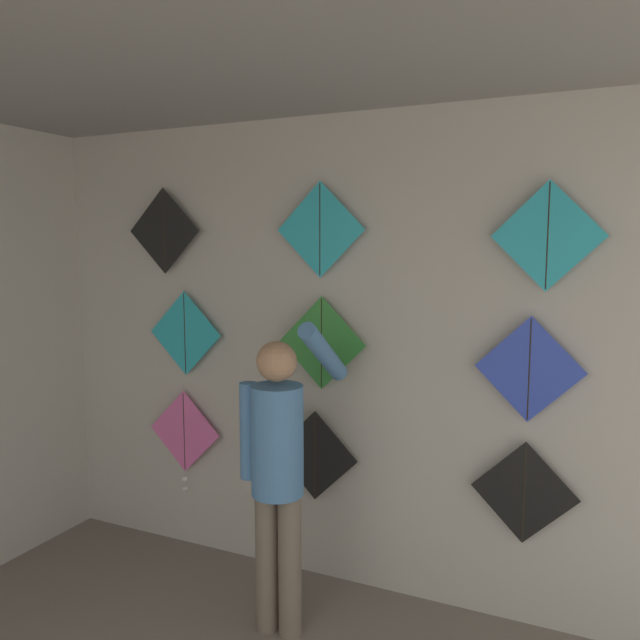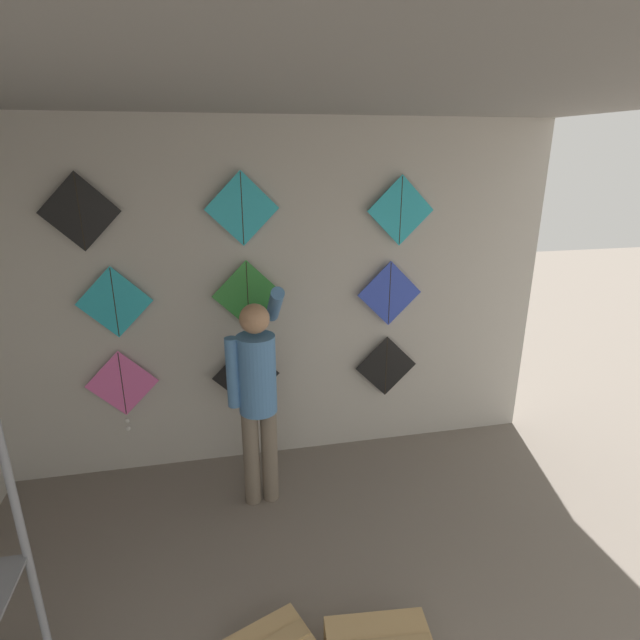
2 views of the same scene
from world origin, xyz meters
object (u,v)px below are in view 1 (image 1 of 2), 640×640
(kite_3, at_px, (185,333))
(kite_8, at_px, (548,236))
(shopkeeper, at_px, (279,460))
(kite_7, at_px, (320,230))
(kite_6, at_px, (164,231))
(kite_0, at_px, (184,435))
(kite_4, at_px, (322,343))
(kite_2, at_px, (524,493))
(kite_5, at_px, (529,369))
(kite_1, at_px, (315,455))

(kite_3, xyz_separation_m, kite_8, (2.21, 0.00, 0.62))
(shopkeeper, distance_m, kite_7, 1.32)
(kite_6, bearing_deg, kite_0, -0.33)
(kite_4, height_order, kite_8, kite_8)
(kite_7, bearing_deg, kite_2, 0.00)
(kite_8, bearing_deg, shopkeeper, -155.72)
(kite_0, xyz_separation_m, kite_3, (0.03, 0.00, 0.69))
(kite_5, bearing_deg, kite_6, 180.00)
(kite_3, height_order, kite_5, kite_3)
(kite_2, distance_m, kite_8, 1.34)
(kite_6, xyz_separation_m, kite_8, (2.36, 0.00, -0.05))
(kite_0, relative_size, kite_1, 1.25)
(shopkeeper, distance_m, kite_1, 0.58)
(kite_1, xyz_separation_m, kite_8, (1.28, 0.00, 1.31))
(kite_2, height_order, kite_6, kite_6)
(kite_0, xyz_separation_m, kite_7, (1.00, 0.00, 1.35))
(kite_2, height_order, kite_3, kite_3)
(kite_2, xyz_separation_m, kite_4, (-1.17, 0.00, 0.72))
(kite_4, bearing_deg, kite_2, 0.00)
(shopkeeper, xyz_separation_m, kite_3, (-0.99, 0.55, 0.53))
(kite_6, distance_m, kite_8, 2.36)
(kite_5, xyz_separation_m, kite_6, (-2.30, 0.00, 0.72))
(kite_1, height_order, kite_3, kite_3)
(shopkeeper, xyz_separation_m, kite_4, (-0.01, 0.55, 0.54))
(kite_3, relative_size, kite_4, 1.00)
(kite_0, relative_size, kite_4, 1.25)
(kite_2, xyz_separation_m, kite_5, (0.00, 0.00, 0.66))
(kite_2, relative_size, kite_5, 1.00)
(shopkeeper, distance_m, kite_6, 1.74)
(shopkeeper, distance_m, kite_2, 1.30)
(kite_3, distance_m, kite_6, 0.68)
(kite_4, bearing_deg, kite_0, -179.96)
(kite_0, distance_m, kite_8, 2.60)
(shopkeeper, xyz_separation_m, kite_1, (-0.05, 0.55, -0.16))
(shopkeeper, distance_m, kite_0, 1.17)
(kite_1, xyz_separation_m, kite_7, (0.03, 0.00, 1.35))
(kite_1, height_order, kite_6, kite_6)
(kite_2, bearing_deg, kite_7, 180.00)
(kite_1, distance_m, kite_5, 1.37)
(kite_1, height_order, kite_4, kite_4)
(kite_1, bearing_deg, kite_5, 0.00)
(kite_4, relative_size, kite_6, 1.00)
(kite_6, bearing_deg, kite_7, 0.00)
(kite_7, distance_m, kite_8, 1.24)
(shopkeeper, xyz_separation_m, kite_0, (-1.02, 0.55, -0.16))
(kite_5, height_order, kite_8, kite_8)
(kite_1, bearing_deg, kite_0, -179.96)
(shopkeeper, distance_m, kite_4, 0.77)
(kite_0, relative_size, kite_3, 1.25)
(shopkeeper, bearing_deg, kite_3, 148.30)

